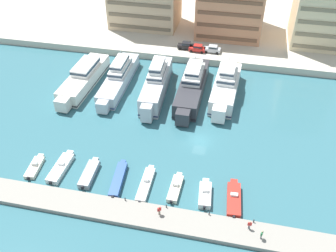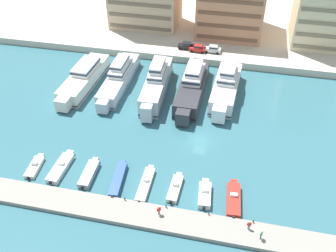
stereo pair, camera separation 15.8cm
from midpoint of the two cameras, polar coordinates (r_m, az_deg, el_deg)
name	(u,v)px [view 2 (the right image)]	position (r m, az deg, el deg)	size (l,w,h in m)	color
ground_plane	(200,140)	(70.52, 4.92, -2.18)	(400.00, 400.00, 0.00)	#336670
quay_promenade	(230,10)	(125.00, 9.42, 17.03)	(180.00, 70.00, 1.75)	beige
pier_dock	(180,222)	(57.01, 1.97, -14.45)	(120.00, 4.46, 0.75)	gray
yacht_ivory_far_left	(84,78)	(87.00, -12.63, 7.20)	(5.67, 22.01, 6.38)	silver
yacht_silver_left	(119,77)	(85.63, -7.42, 7.40)	(4.41, 22.82, 7.26)	silver
yacht_silver_mid_left	(157,83)	(81.52, -1.71, 6.49)	(5.07, 21.82, 8.67)	silver
yacht_charcoal_center_left	(192,85)	(81.64, 3.77, 6.18)	(4.97, 23.21, 7.88)	#333338
yacht_white_center	(226,87)	(81.80, 8.87, 5.95)	(5.67, 20.37, 8.23)	white
motorboat_cream_far_left	(35,166)	(68.52, -19.56, -5.84)	(2.23, 6.06, 1.30)	beige
motorboat_white_left	(61,167)	(66.92, -15.95, -6.05)	(2.24, 8.02, 1.35)	white
motorboat_grey_mid_left	(89,173)	(64.63, -11.84, -7.07)	(2.08, 7.08, 1.04)	#9EA3A8
motorboat_blue_center_left	(118,179)	(62.94, -7.53, -8.02)	(2.27, 8.45, 0.99)	#33569E
motorboat_white_center	(146,184)	(61.86, -3.37, -8.82)	(1.73, 8.29, 1.31)	white
motorboat_cream_center_right	(175,188)	(61.20, 1.18, -9.41)	(1.81, 6.57, 1.34)	beige
motorboat_white_mid_right	(205,194)	(60.44, 5.70, -10.30)	(2.36, 6.12, 1.53)	white
motorboat_red_right	(233,199)	(60.38, 10.02, -10.92)	(2.52, 7.76, 1.47)	red
car_black_far_left	(186,45)	(97.09, 2.87, 12.17)	(4.16, 2.03, 1.80)	black
car_red_left	(198,48)	(95.96, 4.61, 11.76)	(4.15, 2.03, 1.80)	red
car_silver_mid_left	(213,49)	(95.95, 6.89, 11.60)	(4.12, 1.97, 1.80)	#B7BCC1
apartment_block_left	(232,1)	(105.77, 9.81, 18.25)	(17.32, 17.67, 18.38)	tan
pedestrian_near_edge	(249,225)	(56.31, 12.36, -14.47)	(0.61, 0.28, 1.60)	#4C515B
pedestrian_mid_deck	(261,234)	(55.63, 14.12, -15.71)	(0.38, 0.62, 1.69)	#4C515B
pedestrian_far_side	(159,210)	(56.61, -1.31, -12.64)	(0.53, 0.49, 1.75)	#7A6B56
bollard_west	(125,199)	(59.23, -6.52, -10.96)	(0.20, 0.20, 0.61)	#2D2D33
bollard_west_mid	(166,206)	(57.96, -0.23, -12.08)	(0.20, 0.20, 0.61)	#2D2D33
bollard_east_mid	(209,213)	(57.42, 6.32, -13.09)	(0.20, 0.20, 0.61)	#2D2D33
bollard_east	(253,221)	(57.62, 12.96, -13.93)	(0.20, 0.20, 0.61)	#2D2D33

